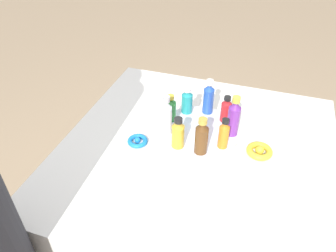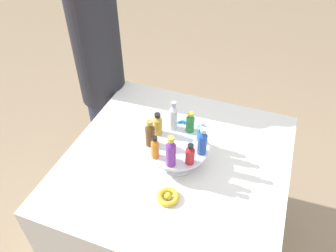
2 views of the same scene
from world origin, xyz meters
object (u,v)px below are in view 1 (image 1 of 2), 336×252
at_px(display_stand, 198,137).
at_px(bottle_teal, 187,101).
at_px(bottle_orange, 224,134).
at_px(bottle_purple, 234,117).
at_px(ribbon_bow_gold, 259,151).
at_px(bottle_blue, 209,98).
at_px(ribbon_bow_blue, 138,141).
at_px(bottle_brown, 202,137).
at_px(bottle_clear, 166,117).
at_px(bottle_red, 226,110).
at_px(bottle_gold, 178,134).
at_px(bottle_green, 171,109).

distance_m(display_stand, bottle_teal, 0.14).
height_order(bottle_orange, bottle_purple, bottle_purple).
bearing_deg(ribbon_bow_gold, bottle_purple, -75.68).
xyz_separation_m(bottle_blue, ribbon_bow_blue, (0.16, -0.23, -0.14)).
relative_size(bottle_teal, bottle_brown, 0.79).
xyz_separation_m(display_stand, bottle_clear, (0.05, -0.10, 0.10)).
bearing_deg(bottle_orange, ribbon_bow_blue, -93.63).
bearing_deg(bottle_brown, bottle_clear, -112.65).
height_order(bottle_purple, ribbon_bow_blue, bottle_purple).
xyz_separation_m(bottle_orange, ribbon_bow_blue, (-0.02, -0.32, -0.13)).
bearing_deg(bottle_red, bottle_orange, 7.35).
height_order(bottle_blue, ribbon_bow_gold, bottle_blue).
distance_m(bottle_blue, bottle_brown, 0.23).
relative_size(bottle_gold, bottle_brown, 0.85).
height_order(bottle_red, ribbon_bow_blue, bottle_red).
distance_m(bottle_blue, bottle_green, 0.15).
height_order(display_stand, ribbon_bow_blue, display_stand).
distance_m(bottle_red, bottle_purple, 0.08).
height_order(bottle_teal, ribbon_bow_blue, bottle_teal).
distance_m(display_stand, bottle_brown, 0.15).
height_order(bottle_green, bottle_purple, bottle_purple).
bearing_deg(ribbon_bow_blue, bottle_purple, 99.60).
height_order(bottle_clear, ribbon_bow_gold, bottle_clear).
xyz_separation_m(bottle_blue, bottle_gold, (0.22, -0.05, -0.01)).
xyz_separation_m(bottle_teal, ribbon_bow_blue, (0.13, -0.15, -0.13)).
bearing_deg(bottle_gold, bottle_red, 147.35).
distance_m(bottle_green, bottle_clear, 0.08).
relative_size(display_stand, bottle_blue, 2.10).
bearing_deg(bottle_red, bottle_clear, -52.65).
distance_m(bottle_gold, bottle_brown, 0.08).
xyz_separation_m(bottle_blue, bottle_purple, (0.10, 0.11, 0.01)).
distance_m(bottle_purple, ribbon_bow_blue, 0.37).
height_order(bottle_gold, bottle_brown, bottle_brown).
relative_size(bottle_purple, ribbon_bow_gold, 1.61).
bearing_deg(bottle_gold, ribbon_bow_gold, 119.20).
xyz_separation_m(bottle_red, ribbon_bow_blue, (0.13, -0.30, -0.13)).
xyz_separation_m(bottle_gold, ribbon_bow_gold, (-0.15, 0.27, -0.13)).
bearing_deg(bottle_green, display_stand, 77.35).
bearing_deg(bottle_purple, bottle_gold, -52.65).
xyz_separation_m(bottle_blue, bottle_teal, (0.02, -0.08, -0.02)).
bearing_deg(bottle_red, bottle_green, -72.65).
xyz_separation_m(bottle_brown, ribbon_bow_blue, (-0.07, -0.26, -0.14)).
xyz_separation_m(bottle_blue, bottle_brown, (0.23, 0.03, -0.00)).
distance_m(bottle_red, bottle_gold, 0.23).
bearing_deg(bottle_green, bottle_teal, 147.35).
distance_m(bottle_blue, bottle_orange, 0.20).
relative_size(bottle_blue, bottle_green, 1.32).
xyz_separation_m(bottle_red, bottle_orange, (0.15, 0.02, 0.00)).
xyz_separation_m(bottle_gold, bottle_purple, (-0.12, 0.16, 0.02)).
height_order(bottle_blue, bottle_teal, bottle_blue).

